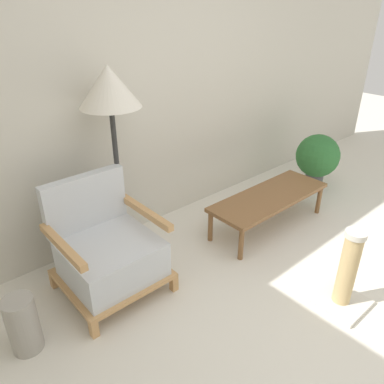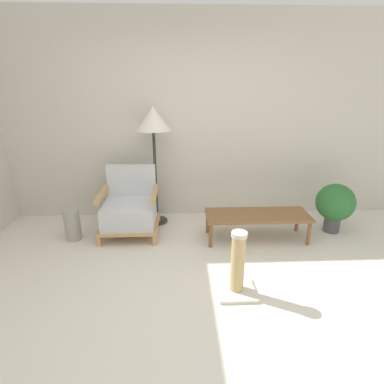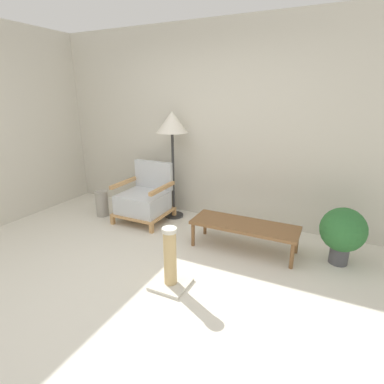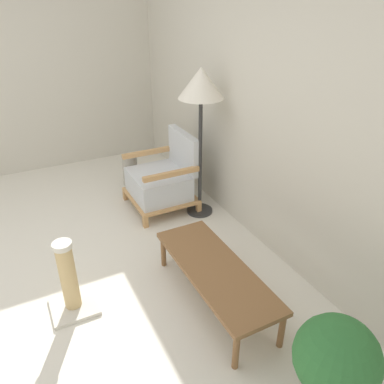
{
  "view_description": "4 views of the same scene",
  "coord_description": "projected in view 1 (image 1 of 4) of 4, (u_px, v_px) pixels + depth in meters",
  "views": [
    {
      "loc": [
        -1.79,
        -0.55,
        1.94
      ],
      "look_at": [
        -0.02,
        1.47,
        0.55
      ],
      "focal_mm": 35.0,
      "sensor_mm": 36.0,
      "label": 1
    },
    {
      "loc": [
        -0.17,
        -2.0,
        1.79
      ],
      "look_at": [
        -0.02,
        1.47,
        0.55
      ],
      "focal_mm": 28.0,
      "sensor_mm": 36.0,
      "label": 2
    },
    {
      "loc": [
        1.61,
        -1.88,
        1.77
      ],
      "look_at": [
        -0.02,
        1.47,
        0.55
      ],
      "focal_mm": 28.0,
      "sensor_mm": 36.0,
      "label": 3
    },
    {
      "loc": [
        2.64,
        0.11,
        2.15
      ],
      "look_at": [
        -0.02,
        1.47,
        0.55
      ],
      "focal_mm": 35.0,
      "sensor_mm": 36.0,
      "label": 4
    }
  ],
  "objects": [
    {
      "name": "vase",
      "position": [
        23.0,
        325.0,
        2.25
      ],
      "size": [
        0.19,
        0.19,
        0.39
      ],
      "primitive_type": "cylinder",
      "color": "#9E998E",
      "rests_on": "ground_plane"
    },
    {
      "name": "coffee_table",
      "position": [
        269.0,
        198.0,
        3.47
      ],
      "size": [
        1.24,
        0.44,
        0.33
      ],
      "color": "brown",
      "rests_on": "ground_plane"
    },
    {
      "name": "armchair",
      "position": [
        108.0,
        251.0,
        2.7
      ],
      "size": [
        0.71,
        0.67,
        0.83
      ],
      "color": "tan",
      "rests_on": "ground_plane"
    },
    {
      "name": "floor_lamp",
      "position": [
        110.0,
        96.0,
        2.61
      ],
      "size": [
        0.44,
        0.44,
        1.55
      ],
      "color": "#2D2D2D",
      "rests_on": "ground_plane"
    },
    {
      "name": "potted_plant",
      "position": [
        317.0,
        157.0,
        4.13
      ],
      "size": [
        0.47,
        0.47,
        0.64
      ],
      "color": "#4C4C51",
      "rests_on": "ground_plane"
    },
    {
      "name": "wall_back",
      "position": [
        143.0,
        79.0,
        3.09
      ],
      "size": [
        8.0,
        0.06,
        2.7
      ],
      "color": "beige",
      "rests_on": "ground_plane"
    },
    {
      "name": "scratching_post",
      "position": [
        346.0,
        277.0,
        2.57
      ],
      "size": [
        0.34,
        0.34,
        0.61
      ],
      "color": "beige",
      "rests_on": "ground_plane"
    },
    {
      "name": "ground_plane",
      "position": [
        352.0,
        352.0,
        2.31
      ],
      "size": [
        14.0,
        14.0,
        0.0
      ],
      "primitive_type": "plane",
      "color": "silver"
    }
  ]
}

